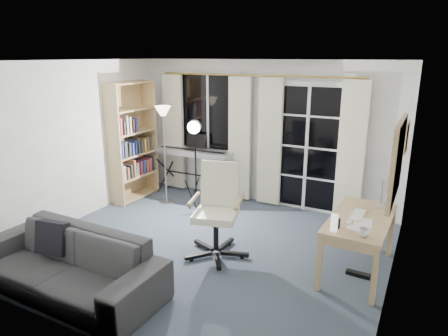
% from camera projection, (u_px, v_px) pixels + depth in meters
% --- Properties ---
extents(floor, '(4.50, 4.00, 0.02)m').
position_uv_depth(floor, '(205.00, 248.00, 5.31)').
color(floor, '#343F4B').
rests_on(floor, ground).
extents(window, '(1.20, 0.08, 1.40)m').
position_uv_depth(window, '(209.00, 112.00, 7.04)').
color(window, white).
rests_on(window, floor).
extents(french_door, '(1.32, 0.09, 2.11)m').
position_uv_depth(french_door, '(307.00, 149.00, 6.37)').
color(french_door, white).
rests_on(french_door, floor).
extents(curtains, '(3.60, 0.07, 2.13)m').
position_uv_depth(curtains, '(254.00, 140.00, 6.67)').
color(curtains, gold).
rests_on(curtains, floor).
extents(bookshelf, '(0.35, 0.96, 2.05)m').
position_uv_depth(bookshelf, '(130.00, 144.00, 6.92)').
color(bookshelf, tan).
rests_on(bookshelf, floor).
extents(torchiere_lamp, '(0.34, 0.34, 1.67)m').
position_uv_depth(torchiere_lamp, '(164.00, 126.00, 6.55)').
color(torchiere_lamp, '#B2B2B7').
rests_on(torchiere_lamp, floor).
extents(keyboard_piano, '(1.44, 0.71, 1.04)m').
position_uv_depth(keyboard_piano, '(193.00, 153.00, 7.08)').
color(keyboard_piano, black).
rests_on(keyboard_piano, floor).
extents(studio_light, '(0.35, 0.36, 1.55)m').
position_uv_depth(studio_light, '(195.00, 138.00, 6.11)').
color(studio_light, black).
rests_on(studio_light, floor).
extents(office_chair, '(0.82, 0.79, 1.18)m').
position_uv_depth(office_chair, '(218.00, 201.00, 5.03)').
color(office_chair, black).
rests_on(office_chair, floor).
extents(desk, '(0.68, 1.29, 0.68)m').
position_uv_depth(desk, '(360.00, 224.00, 4.56)').
color(desk, '#A18452').
rests_on(desk, floor).
extents(monitor, '(0.17, 0.49, 0.43)m').
position_uv_depth(monitor, '(386.00, 187.00, 4.77)').
color(monitor, silver).
rests_on(monitor, desk).
extents(desk_clutter, '(0.41, 0.77, 0.86)m').
position_uv_depth(desk_clutter, '(351.00, 236.00, 4.42)').
color(desk_clutter, white).
rests_on(desk_clutter, desk).
extents(mug, '(0.11, 0.09, 0.11)m').
position_uv_depth(mug, '(363.00, 231.00, 4.05)').
color(mug, silver).
rests_on(mug, desk).
extents(wall_mirror, '(0.04, 0.94, 0.74)m').
position_uv_depth(wall_mirror, '(397.00, 160.00, 3.59)').
color(wall_mirror, tan).
rests_on(wall_mirror, floor).
extents(framed_print, '(0.03, 0.42, 0.32)m').
position_uv_depth(framed_print, '(406.00, 137.00, 4.34)').
color(framed_print, tan).
rests_on(framed_print, floor).
extents(wall_shelf, '(0.16, 0.30, 0.18)m').
position_uv_depth(wall_shelf, '(401.00, 145.00, 4.85)').
color(wall_shelf, tan).
rests_on(wall_shelf, floor).
extents(sofa, '(2.21, 0.67, 0.86)m').
position_uv_depth(sofa, '(65.00, 254.00, 4.23)').
color(sofa, '#29282B').
rests_on(sofa, floor).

